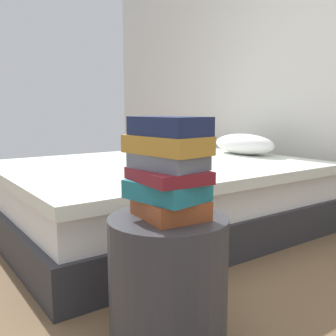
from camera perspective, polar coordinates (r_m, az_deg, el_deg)
The scene contains 8 objects.
bed at distance 2.63m, azimuth -0.98°, elevation -4.03°, with size 1.60×2.06×0.62m.
side_table at distance 1.37m, azimuth 0.00°, elevation -16.55°, with size 0.40×0.40×0.46m, color #333338.
book_rust at distance 1.29m, azimuth 0.25°, elevation -5.87°, with size 0.22×0.19×0.06m, color #994723.
book_teal at distance 1.27m, azimuth -0.32°, elevation -3.25°, with size 0.25×0.18×0.06m, color #1E727F.
book_maroon at distance 1.25m, azimuth -0.00°, elevation -1.09°, with size 0.25×0.19×0.04m, color maroon.
book_slate at distance 1.25m, azimuth 0.05°, elevation 0.96°, with size 0.24×0.15×0.05m, color slate.
book_ochre at distance 1.25m, azimuth -0.25°, elevation 3.44°, with size 0.28×0.16×0.06m, color #B7842D.
book_navy at distance 1.24m, azimuth 0.32°, elevation 6.19°, with size 0.25×0.16×0.06m, color #19234C.
Camera 1 is at (0.98, -0.76, 0.82)m, focal length 41.33 mm.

